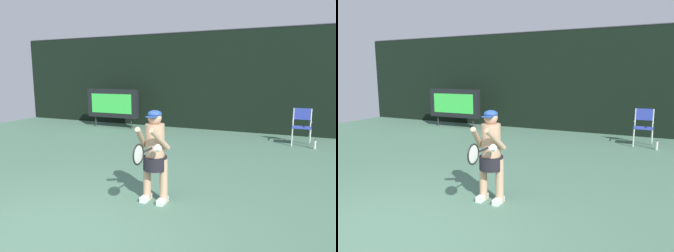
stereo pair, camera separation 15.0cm
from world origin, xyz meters
The scene contains 7 objects.
ground centered at (0.00, -0.19, -0.01)m, with size 18.00×22.00×0.03m.
backdrop_screen centered at (0.00, 8.50, 1.81)m, with size 18.00×0.12×3.66m.
scoreboard centered at (-3.90, 7.47, 0.95)m, with size 2.20×0.21×1.50m.
umpire_chair centered at (2.92, 7.05, 0.62)m, with size 0.52×0.44×1.08m.
water_bottle centered at (3.29, 6.67, 0.12)m, with size 0.07×0.07×0.27m.
tennis_player centered at (0.71, 1.66, 0.83)m, with size 0.52×0.59×1.51m.
tennis_racket centered at (0.73, 1.11, 0.93)m, with size 0.03×0.60×0.31m.
Camera 2 is at (2.92, -2.57, 2.06)m, focal length 32.62 mm.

